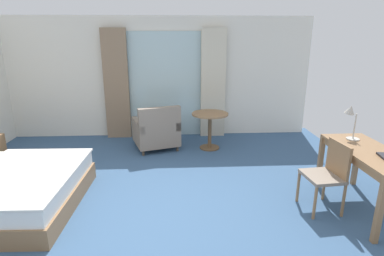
{
  "coord_description": "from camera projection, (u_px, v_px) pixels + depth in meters",
  "views": [
    {
      "loc": [
        0.35,
        -3.24,
        2.11
      ],
      "look_at": [
        0.57,
        0.73,
        0.92
      ],
      "focal_mm": 29.0,
      "sensor_mm": 36.0,
      "label": 1
    }
  ],
  "objects": [
    {
      "name": "ground",
      "position": [
        148.0,
        224.0,
        3.69
      ],
      "size": [
        6.85,
        7.37,
        0.1
      ],
      "primitive_type": "cube",
      "color": "#38567A"
    },
    {
      "name": "wall_back",
      "position": [
        158.0,
        78.0,
        6.6
      ],
      "size": [
        6.45,
        0.12,
        2.5
      ],
      "primitive_type": "cube",
      "color": "white",
      "rests_on": "ground"
    },
    {
      "name": "balcony_glass_door",
      "position": [
        165.0,
        85.0,
        6.57
      ],
      "size": [
        1.58,
        0.02,
        2.2
      ],
      "primitive_type": "cube",
      "color": "silver",
      "rests_on": "ground"
    },
    {
      "name": "curtain_panel_left",
      "position": [
        116.0,
        85.0,
        6.42
      ],
      "size": [
        0.5,
        0.1,
        2.27
      ],
      "primitive_type": "cube",
      "color": "#897056",
      "rests_on": "ground"
    },
    {
      "name": "curtain_panel_right",
      "position": [
        213.0,
        84.0,
        6.52
      ],
      "size": [
        0.52,
        0.1,
        2.27
      ],
      "primitive_type": "cube",
      "color": "beige",
      "rests_on": "ground"
    },
    {
      "name": "writing_desk",
      "position": [
        370.0,
        158.0,
        3.75
      ],
      "size": [
        0.61,
        1.39,
        0.78
      ],
      "color": "olive",
      "rests_on": "ground"
    },
    {
      "name": "desk_chair",
      "position": [
        328.0,
        172.0,
        3.81
      ],
      "size": [
        0.45,
        0.49,
        0.88
      ],
      "color": "gray",
      "rests_on": "ground"
    },
    {
      "name": "desk_lamp",
      "position": [
        351.0,
        116.0,
        4.12
      ],
      "size": [
        0.19,
        0.26,
        0.46
      ],
      "color": "#B7B2A8",
      "rests_on": "writing_desk"
    },
    {
      "name": "armchair_by_window",
      "position": [
        156.0,
        132.0,
        5.95
      ],
      "size": [
        0.98,
        0.99,
        0.88
      ],
      "color": "gray",
      "rests_on": "ground"
    },
    {
      "name": "round_cafe_table",
      "position": [
        210.0,
        122.0,
        5.91
      ],
      "size": [
        0.69,
        0.69,
        0.7
      ],
      "color": "olive",
      "rests_on": "ground"
    }
  ]
}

